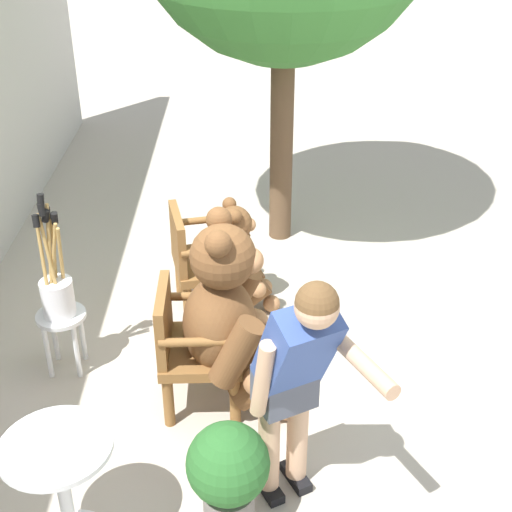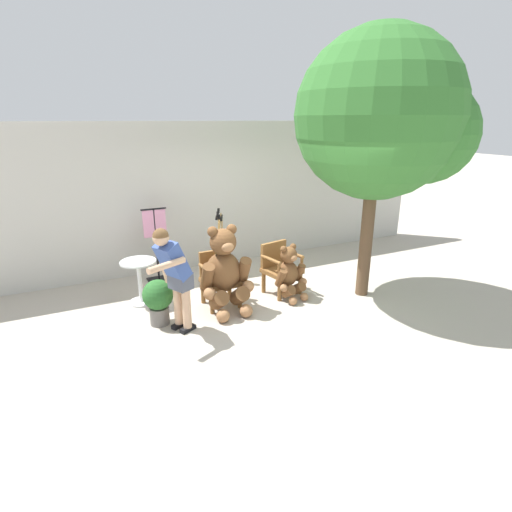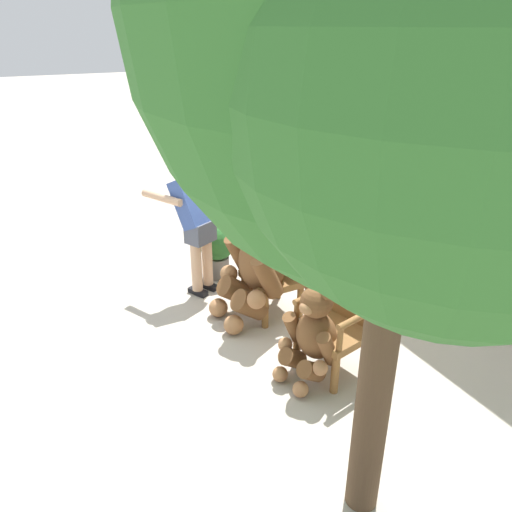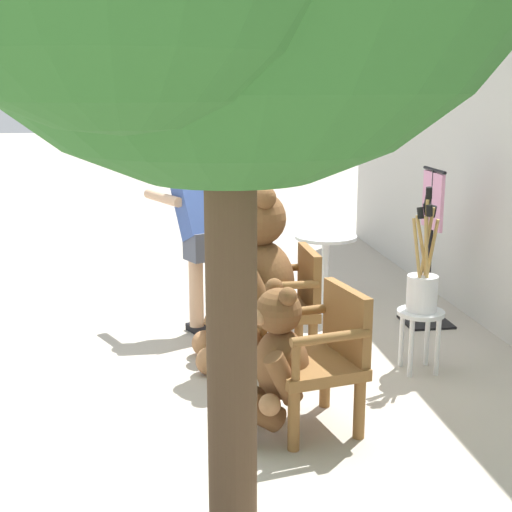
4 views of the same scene
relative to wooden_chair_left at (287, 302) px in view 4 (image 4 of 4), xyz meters
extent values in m
plane|color=#B2A899|center=(0.55, -0.48, -0.46)|extent=(60.00, 60.00, 0.00)
cube|color=brown|center=(0.00, -0.06, -0.06)|extent=(0.57, 0.53, 0.07)
cylinder|color=brown|center=(-0.23, -0.28, -0.28)|extent=(0.07, 0.07, 0.37)
cylinder|color=brown|center=(0.23, -0.27, -0.28)|extent=(0.07, 0.07, 0.37)
cylinder|color=brown|center=(-0.23, 0.14, -0.28)|extent=(0.07, 0.07, 0.37)
cylinder|color=brown|center=(0.23, 0.15, -0.28)|extent=(0.07, 0.07, 0.37)
cube|color=brown|center=(0.00, 0.17, 0.19)|extent=(0.52, 0.07, 0.42)
cylinder|color=brown|center=(-0.25, -0.07, 0.20)|extent=(0.06, 0.48, 0.06)
cylinder|color=brown|center=(-0.25, -0.28, 0.09)|extent=(0.05, 0.05, 0.22)
cylinder|color=brown|center=(0.25, -0.06, 0.20)|extent=(0.06, 0.48, 0.06)
cylinder|color=brown|center=(0.25, -0.27, 0.09)|extent=(0.05, 0.05, 0.22)
cube|color=brown|center=(1.11, -0.06, -0.06)|extent=(0.66, 0.63, 0.07)
cylinder|color=brown|center=(0.92, -0.32, -0.28)|extent=(0.07, 0.07, 0.37)
cylinder|color=brown|center=(1.37, -0.22, -0.28)|extent=(0.07, 0.07, 0.37)
cylinder|color=brown|center=(0.84, 0.10, -0.28)|extent=(0.07, 0.07, 0.37)
cylinder|color=brown|center=(1.29, 0.19, -0.28)|extent=(0.07, 0.07, 0.37)
cube|color=brown|center=(1.06, 0.16, 0.19)|extent=(0.52, 0.17, 0.42)
cylinder|color=brown|center=(0.86, -0.11, 0.20)|extent=(0.16, 0.48, 0.06)
cylinder|color=brown|center=(0.90, -0.32, 0.09)|extent=(0.05, 0.05, 0.22)
cylinder|color=brown|center=(1.35, -0.01, 0.20)|extent=(0.16, 0.48, 0.06)
cylinder|color=brown|center=(1.39, -0.21, 0.09)|extent=(0.05, 0.05, 0.22)
ellipsoid|color=brown|center=(0.00, -0.18, 0.15)|extent=(0.56, 0.47, 0.64)
sphere|color=brown|center=(0.00, -0.21, 0.64)|extent=(0.40, 0.40, 0.40)
ellipsoid|color=#A47148|center=(0.00, -0.38, 0.61)|extent=(0.19, 0.15, 0.15)
sphere|color=black|center=(0.00, -0.38, 0.62)|extent=(0.06, 0.06, 0.06)
sphere|color=brown|center=(-0.15, -0.20, 0.81)|extent=(0.16, 0.16, 0.16)
sphere|color=brown|center=(0.15, -0.19, 0.81)|extent=(0.16, 0.16, 0.16)
cylinder|color=brown|center=(-0.29, -0.29, 0.15)|extent=(0.19, 0.35, 0.48)
sphere|color=#A47148|center=(-0.31, -0.42, -0.06)|extent=(0.19, 0.19, 0.19)
cylinder|color=brown|center=(0.30, -0.28, 0.15)|extent=(0.19, 0.35, 0.48)
sphere|color=#A47148|center=(0.32, -0.41, -0.06)|extent=(0.19, 0.19, 0.19)
cylinder|color=brown|center=(-0.16, -0.42, -0.19)|extent=(0.24, 0.40, 0.37)
sphere|color=#A47148|center=(-0.18, -0.61, -0.36)|extent=(0.20, 0.20, 0.20)
cylinder|color=brown|center=(0.17, -0.41, -0.19)|extent=(0.24, 0.40, 0.37)
sphere|color=#A47148|center=(0.19, -0.60, -0.36)|extent=(0.20, 0.20, 0.20)
ellipsoid|color=brown|center=(1.11, -0.24, -0.04)|extent=(0.43, 0.39, 0.43)
sphere|color=brown|center=(1.11, -0.26, 0.29)|extent=(0.27, 0.27, 0.27)
ellipsoid|color=#A47148|center=(1.13, -0.38, 0.27)|extent=(0.15, 0.13, 0.10)
sphere|color=black|center=(1.13, -0.38, 0.28)|extent=(0.04, 0.04, 0.04)
sphere|color=brown|center=(1.01, -0.27, 0.41)|extent=(0.11, 0.11, 0.11)
sphere|color=brown|center=(1.21, -0.23, 0.41)|extent=(0.11, 0.11, 0.11)
cylinder|color=brown|center=(0.92, -0.35, -0.04)|extent=(0.17, 0.26, 0.33)
sphere|color=#A47148|center=(0.93, -0.44, -0.19)|extent=(0.13, 0.13, 0.13)
cylinder|color=brown|center=(1.32, -0.27, -0.04)|extent=(0.17, 0.26, 0.33)
sphere|color=#A47148|center=(1.35, -0.35, -0.19)|extent=(0.13, 0.13, 0.13)
cylinder|color=brown|center=(1.03, -0.42, -0.28)|extent=(0.21, 0.30, 0.25)
sphere|color=#A47148|center=(1.04, -0.55, -0.39)|extent=(0.14, 0.14, 0.14)
cylinder|color=brown|center=(1.25, -0.37, -0.28)|extent=(0.21, 0.30, 0.25)
sphere|color=#A47148|center=(1.29, -0.50, -0.39)|extent=(0.14, 0.14, 0.14)
cube|color=black|center=(-0.80, -0.47, -0.43)|extent=(0.26, 0.19, 0.06)
cylinder|color=tan|center=(-0.80, -0.47, 0.01)|extent=(0.12, 0.12, 0.82)
cube|color=black|center=(-0.72, -0.63, -0.43)|extent=(0.26, 0.19, 0.06)
cylinder|color=tan|center=(-0.72, -0.63, 0.01)|extent=(0.12, 0.12, 0.82)
cube|color=#4C5160|center=(-0.76, -0.55, 0.29)|extent=(0.33, 0.37, 0.24)
cube|color=#385199|center=(-0.86, -0.60, 0.60)|extent=(0.50, 0.47, 0.57)
sphere|color=tan|center=(-1.00, -0.67, 0.95)|extent=(0.21, 0.21, 0.21)
sphere|color=brown|center=(-1.00, -0.67, 0.97)|extent=(0.21, 0.21, 0.21)
cylinder|color=tan|center=(-1.00, -0.88, 0.65)|extent=(0.54, 0.32, 0.09)
cylinder|color=tan|center=(-0.94, -0.43, 0.48)|extent=(0.21, 0.16, 0.51)
cylinder|color=silver|center=(0.35, 0.92, -0.02)|extent=(0.34, 0.34, 0.03)
cylinder|color=silver|center=(0.45, 1.02, -0.25)|extent=(0.04, 0.04, 0.43)
cylinder|color=silver|center=(0.25, 1.02, -0.25)|extent=(0.04, 0.04, 0.43)
cylinder|color=silver|center=(0.45, 0.82, -0.25)|extent=(0.04, 0.04, 0.43)
cylinder|color=silver|center=(0.25, 0.82, -0.25)|extent=(0.04, 0.04, 0.43)
cylinder|color=white|center=(0.35, 0.92, 0.13)|extent=(0.22, 0.22, 0.26)
cylinder|color=tan|center=(0.36, 0.92, 0.44)|extent=(0.10, 0.07, 0.73)
cylinder|color=black|center=(0.36, 0.92, 0.85)|extent=(0.05, 0.05, 0.09)
cylinder|color=tan|center=(0.38, 0.86, 0.38)|extent=(0.13, 0.08, 0.59)
cylinder|color=black|center=(0.38, 0.86, 0.72)|extent=(0.06, 0.05, 0.09)
cylinder|color=tan|center=(0.36, 0.91, 0.39)|extent=(0.06, 0.14, 0.62)
cylinder|color=black|center=(0.36, 0.91, 0.74)|extent=(0.05, 0.06, 0.09)
cylinder|color=tan|center=(0.34, 0.92, 0.42)|extent=(0.08, 0.09, 0.68)
cylinder|color=black|center=(0.34, 0.92, 0.79)|extent=(0.05, 0.05, 0.09)
cylinder|color=tan|center=(0.34, 0.97, 0.38)|extent=(0.14, 0.06, 0.59)
cylinder|color=black|center=(0.34, 0.97, 0.72)|extent=(0.06, 0.05, 0.09)
cylinder|color=tan|center=(0.41, 0.91, 0.39)|extent=(0.03, 0.07, 0.62)
cylinder|color=black|center=(0.41, 0.91, 0.74)|extent=(0.04, 0.05, 0.08)
cylinder|color=silver|center=(-1.14, 0.58, 0.24)|extent=(0.56, 0.56, 0.03)
cylinder|color=silver|center=(-1.14, 0.58, -0.12)|extent=(0.07, 0.07, 0.69)
cylinder|color=silver|center=(-1.14, 0.58, -0.45)|extent=(0.40, 0.40, 0.03)
cylinder|color=brown|center=(2.32, -0.67, 0.64)|extent=(0.21, 0.21, 2.20)
cylinder|color=slate|center=(-1.03, -0.25, -0.33)|extent=(0.28, 0.28, 0.26)
sphere|color=#286028|center=(-1.03, -0.25, 0.00)|extent=(0.44, 0.44, 0.44)
cube|color=black|center=(-0.68, 1.38, -0.45)|extent=(0.40, 0.40, 0.02)
cylinder|color=black|center=(-0.68, 1.38, 0.21)|extent=(0.04, 0.04, 1.35)
cylinder|color=black|center=(-0.68, 1.38, 0.89)|extent=(0.44, 0.03, 0.03)
cube|color=pink|center=(-0.68, 1.38, 0.63)|extent=(0.40, 0.03, 0.48)
camera|label=1|loc=(-3.67, -0.36, 2.76)|focal=50.00mm
camera|label=2|loc=(-1.99, -5.55, 2.38)|focal=28.00mm
camera|label=3|loc=(4.04, -2.33, 2.37)|focal=35.00mm
camera|label=4|loc=(5.02, -0.97, 1.56)|focal=50.00mm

